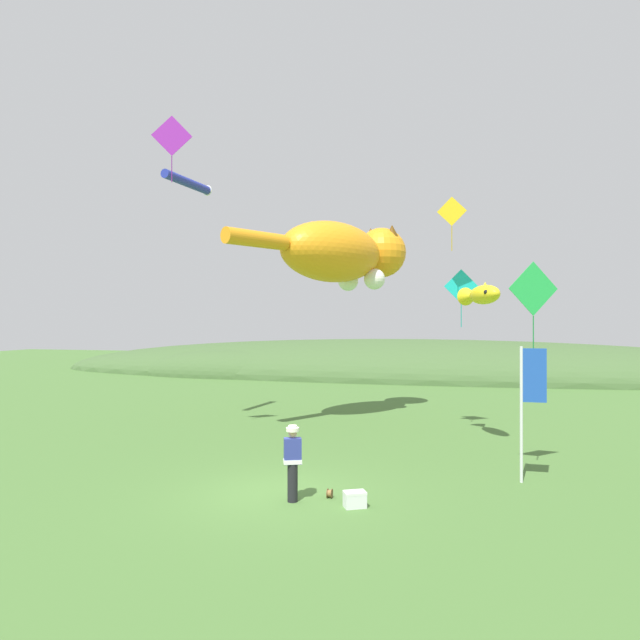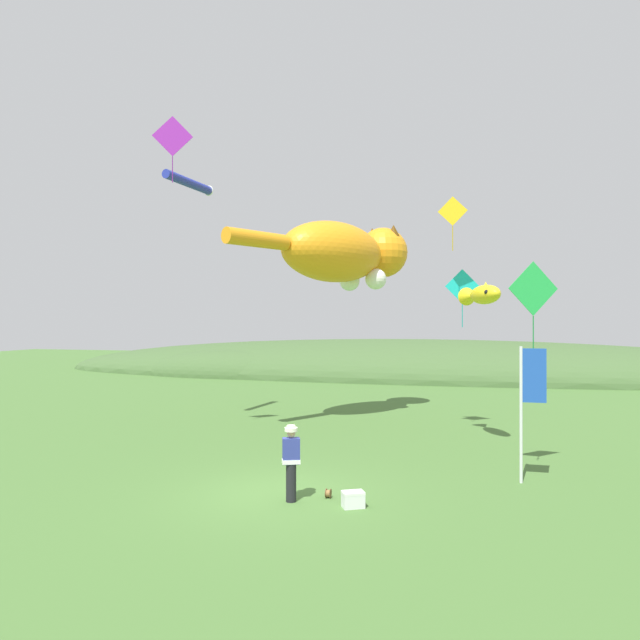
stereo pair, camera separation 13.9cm
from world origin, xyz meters
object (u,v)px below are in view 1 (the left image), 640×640
(picnic_cooler, at_px, (355,499))
(kite_tube_streamer, at_px, (188,183))
(kite_giant_cat, at_px, (343,254))
(kite_spool, at_px, (330,493))
(kite_diamond_green, at_px, (533,289))
(festival_attendant, at_px, (293,461))
(kite_diamond_violet, at_px, (172,136))
(kite_diamond_teal, at_px, (461,287))
(kite_fish_windsock, at_px, (481,295))
(festival_banner_pole, at_px, (528,394))
(kite_diamond_gold, at_px, (452,212))

(picnic_cooler, bearing_deg, kite_tube_streamer, 135.54)
(picnic_cooler, relative_size, kite_giant_cat, 0.07)
(kite_spool, height_order, kite_diamond_green, kite_diamond_green)
(kite_giant_cat, bearing_deg, festival_attendant, -84.00)
(festival_attendant, relative_size, kite_diamond_violet, 0.78)
(picnic_cooler, distance_m, kite_giant_cat, 13.50)
(festival_attendant, relative_size, kite_diamond_teal, 0.80)
(kite_diamond_green, bearing_deg, kite_diamond_teal, 107.89)
(picnic_cooler, xyz_separation_m, kite_diamond_teal, (2.26, 9.65, 5.34))
(kite_fish_windsock, xyz_separation_m, kite_diamond_violet, (-10.22, -2.35, 5.44))
(festival_banner_pole, bearing_deg, kite_spool, -151.95)
(festival_banner_pole, relative_size, kite_diamond_teal, 1.61)
(festival_banner_pole, height_order, kite_diamond_green, kite_diamond_green)
(festival_banner_pole, distance_m, kite_diamond_violet, 14.10)
(kite_diamond_gold, bearing_deg, kite_spool, -108.74)
(festival_attendant, relative_size, kite_diamond_gold, 0.91)
(kite_diamond_teal, bearing_deg, kite_diamond_gold, -103.63)
(kite_spool, distance_m, kite_diamond_green, 7.64)
(kite_diamond_green, bearing_deg, kite_spool, -147.45)
(festival_attendant, bearing_deg, kite_diamond_green, 32.48)
(kite_diamond_gold, bearing_deg, kite_fish_windsock, -47.87)
(kite_spool, relative_size, kite_diamond_gold, 0.11)
(kite_spool, distance_m, kite_tube_streamer, 14.64)
(festival_attendant, bearing_deg, kite_diamond_violet, 140.03)
(kite_diamond_violet, bearing_deg, picnic_cooler, -33.99)
(festival_attendant, bearing_deg, kite_tube_streamer, 130.19)
(kite_diamond_green, bearing_deg, picnic_cooler, -138.93)
(kite_spool, height_order, kite_giant_cat, kite_giant_cat)
(festival_attendant, height_order, kite_diamond_gold, kite_diamond_gold)
(kite_giant_cat, height_order, kite_fish_windsock, kite_giant_cat)
(kite_diamond_gold, bearing_deg, festival_banner_pole, -68.88)
(festival_attendant, xyz_separation_m, kite_diamond_green, (5.68, 3.61, 4.11))
(picnic_cooler, bearing_deg, kite_spool, 143.36)
(festival_attendant, bearing_deg, kite_diamond_gold, 67.58)
(kite_fish_windsock, height_order, kite_diamond_violet, kite_diamond_violet)
(kite_spool, distance_m, kite_giant_cat, 12.98)
(kite_spool, xyz_separation_m, festival_banner_pole, (4.71, 2.51, 2.20))
(festival_banner_pole, relative_size, kite_diamond_violet, 1.56)
(kite_spool, xyz_separation_m, kite_diamond_violet, (-6.60, 4.40, 10.42))
(picnic_cooler, bearing_deg, festival_attendant, 178.33)
(picnic_cooler, bearing_deg, kite_diamond_green, 41.07)
(kite_spool, relative_size, kite_diamond_green, 0.09)
(kite_diamond_violet, bearing_deg, kite_diamond_teal, 26.30)
(festival_banner_pole, bearing_deg, kite_giant_cat, 128.94)
(kite_fish_windsock, bearing_deg, kite_diamond_teal, 105.51)
(kite_spool, distance_m, kite_diamond_gold, 11.52)
(festival_banner_pole, xyz_separation_m, kite_giant_cat, (-6.66, 8.24, 4.80))
(kite_giant_cat, bearing_deg, kite_tube_streamer, -152.70)
(festival_attendant, height_order, festival_banner_pole, festival_banner_pole)
(kite_fish_windsock, height_order, kite_diamond_green, kite_diamond_green)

